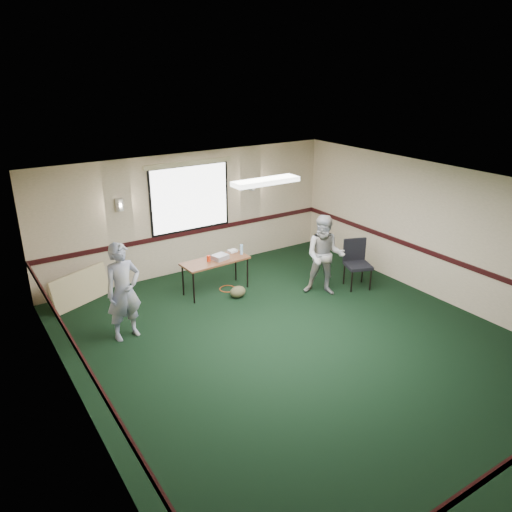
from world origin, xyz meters
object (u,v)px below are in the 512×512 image
conference_chair (356,259)px  person_left (123,291)px  projector (220,257)px  person_right (325,256)px  folding_table (215,262)px

conference_chair → person_left: bearing=-166.3°
projector → person_right: size_ratio=0.18×
folding_table → person_right: bearing=-38.4°
projector → person_right: (1.71, -1.28, 0.09)m
projector → conference_chair: 2.89m
folding_table → projector: bearing=-14.2°
person_right → person_left: bearing=-144.4°
projector → person_left: 2.43m
projector → conference_chair: (2.55, -1.34, -0.16)m
conference_chair → projector: bearing=172.8°
folding_table → person_right: (1.82, -1.30, 0.19)m
folding_table → conference_chair: 2.99m
person_left → conference_chair: bearing=-13.9°
conference_chair → person_right: bearing=-163.7°
projector → person_right: 2.14m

